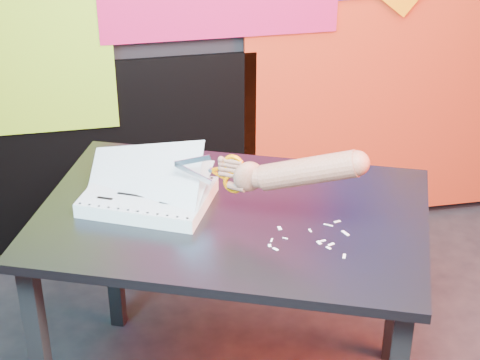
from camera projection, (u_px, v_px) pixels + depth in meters
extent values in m
cube|color=#BA3217|center=(429.00, 46.00, 3.40)|extent=(1.60, 0.02, 1.60)
cube|color=#93D925|center=(8.00, 12.00, 2.99)|extent=(0.75, 0.02, 1.00)
cube|color=black|center=(104.00, 158.00, 3.36)|extent=(1.30, 0.02, 0.85)
cube|color=#272727|center=(112.00, 245.00, 2.95)|extent=(0.06, 0.06, 0.72)
cube|color=#272727|center=(397.00, 276.00, 2.77)|extent=(0.06, 0.06, 0.72)
cube|color=#22232A|center=(232.00, 217.00, 2.40)|extent=(1.36, 1.14, 0.03)
cube|color=silver|center=(148.00, 197.00, 2.43)|extent=(0.45, 0.40, 0.04)
cube|color=white|center=(148.00, 191.00, 2.42)|extent=(0.45, 0.40, 0.00)
cube|color=white|center=(148.00, 189.00, 2.42)|extent=(0.43, 0.39, 0.11)
cube|color=white|center=(143.00, 180.00, 2.42)|extent=(0.39, 0.36, 0.19)
cylinder|color=black|center=(80.00, 203.00, 2.35)|extent=(0.01, 0.01, 0.00)
cylinder|color=black|center=(89.00, 205.00, 2.34)|extent=(0.01, 0.01, 0.00)
cylinder|color=black|center=(99.00, 206.00, 2.34)|extent=(0.01, 0.01, 0.00)
cylinder|color=black|center=(109.00, 207.00, 2.33)|extent=(0.01, 0.01, 0.00)
cylinder|color=black|center=(118.00, 209.00, 2.32)|extent=(0.01, 0.01, 0.00)
cylinder|color=black|center=(128.00, 210.00, 2.32)|extent=(0.01, 0.01, 0.00)
cylinder|color=black|center=(138.00, 211.00, 2.31)|extent=(0.01, 0.01, 0.00)
cylinder|color=black|center=(147.00, 213.00, 2.30)|extent=(0.01, 0.01, 0.00)
cylinder|color=black|center=(157.00, 214.00, 2.30)|extent=(0.01, 0.01, 0.00)
cylinder|color=black|center=(167.00, 215.00, 2.29)|extent=(0.01, 0.01, 0.00)
cylinder|color=black|center=(177.00, 217.00, 2.28)|extent=(0.01, 0.01, 0.00)
cylinder|color=black|center=(187.00, 218.00, 2.28)|extent=(0.01, 0.01, 0.00)
cylinder|color=black|center=(112.00, 165.00, 2.56)|extent=(0.01, 0.01, 0.00)
cylinder|color=black|center=(121.00, 167.00, 2.55)|extent=(0.01, 0.01, 0.00)
cylinder|color=black|center=(130.00, 168.00, 2.55)|extent=(0.01, 0.01, 0.00)
cylinder|color=black|center=(139.00, 169.00, 2.54)|extent=(0.01, 0.01, 0.00)
cylinder|color=black|center=(148.00, 170.00, 2.53)|extent=(0.01, 0.01, 0.00)
cylinder|color=black|center=(157.00, 171.00, 2.53)|extent=(0.01, 0.01, 0.00)
cylinder|color=black|center=(166.00, 172.00, 2.52)|extent=(0.01, 0.01, 0.00)
cylinder|color=black|center=(175.00, 173.00, 2.51)|extent=(0.01, 0.01, 0.00)
cylinder|color=black|center=(184.00, 174.00, 2.51)|extent=(0.01, 0.01, 0.00)
cylinder|color=black|center=(193.00, 176.00, 2.50)|extent=(0.01, 0.01, 0.00)
cylinder|color=black|center=(202.00, 177.00, 2.49)|extent=(0.01, 0.01, 0.00)
cylinder|color=black|center=(212.00, 178.00, 2.49)|extent=(0.01, 0.01, 0.00)
cube|color=black|center=(127.00, 179.00, 2.48)|extent=(0.07, 0.04, 0.00)
cube|color=black|center=(157.00, 186.00, 2.44)|extent=(0.05, 0.03, 0.00)
cube|color=black|center=(131.00, 195.00, 2.39)|extent=(0.08, 0.05, 0.00)
cube|color=black|center=(166.00, 203.00, 2.35)|extent=(0.04, 0.03, 0.00)
cube|color=black|center=(105.00, 198.00, 2.38)|extent=(0.05, 0.03, 0.00)
cube|color=silver|center=(192.00, 161.00, 2.32)|extent=(0.10, 0.06, 0.06)
cube|color=silver|center=(193.00, 173.00, 2.34)|extent=(0.10, 0.06, 0.06)
cylinder|color=silver|center=(211.00, 170.00, 2.32)|extent=(0.02, 0.02, 0.01)
cube|color=#D76700|center=(217.00, 174.00, 2.31)|extent=(0.04, 0.03, 0.02)
cube|color=#D76700|center=(217.00, 169.00, 2.31)|extent=(0.04, 0.03, 0.02)
torus|color=#D76700|center=(233.00, 165.00, 2.28)|extent=(0.06, 0.04, 0.06)
torus|color=#D76700|center=(233.00, 183.00, 2.31)|extent=(0.06, 0.04, 0.06)
ellipsoid|color=#9C5C4D|center=(249.00, 177.00, 2.28)|extent=(0.09, 0.05, 0.09)
cylinder|color=#9C5C4D|center=(233.00, 175.00, 2.30)|extent=(0.07, 0.05, 0.02)
cylinder|color=#9C5C4D|center=(233.00, 170.00, 2.29)|extent=(0.06, 0.05, 0.02)
cylinder|color=#9C5C4D|center=(233.00, 165.00, 2.28)|extent=(0.06, 0.05, 0.02)
cylinder|color=#9C5C4D|center=(233.00, 161.00, 2.28)|extent=(0.05, 0.04, 0.02)
cylinder|color=#9C5C4D|center=(237.00, 187.00, 2.30)|extent=(0.06, 0.06, 0.03)
cylinder|color=#9C5C4D|center=(264.00, 178.00, 2.27)|extent=(0.08, 0.08, 0.06)
cylinder|color=#9C5C4D|center=(309.00, 171.00, 2.21)|extent=(0.29, 0.21, 0.17)
sphere|color=#9C5C4D|center=(357.00, 163.00, 2.14)|extent=(0.07, 0.07, 0.07)
cube|color=white|center=(345.00, 233.00, 2.29)|extent=(0.02, 0.03, 0.00)
cube|color=white|center=(272.00, 240.00, 2.26)|extent=(0.01, 0.02, 0.00)
cube|color=white|center=(275.00, 249.00, 2.22)|extent=(0.02, 0.02, 0.00)
cube|color=white|center=(328.00, 225.00, 2.33)|extent=(0.03, 0.02, 0.00)
cube|color=white|center=(310.00, 230.00, 2.30)|extent=(0.01, 0.02, 0.00)
cube|color=white|center=(280.00, 228.00, 2.32)|extent=(0.01, 0.02, 0.00)
cube|color=white|center=(323.00, 241.00, 2.26)|extent=(0.02, 0.01, 0.00)
cube|color=white|center=(270.00, 245.00, 2.24)|extent=(0.01, 0.01, 0.00)
cube|color=white|center=(331.00, 244.00, 2.24)|extent=(0.02, 0.02, 0.00)
cube|color=white|center=(329.00, 248.00, 2.23)|extent=(0.01, 0.02, 0.00)
cube|color=white|center=(337.00, 221.00, 2.35)|extent=(0.02, 0.01, 0.00)
cube|color=white|center=(319.00, 243.00, 2.25)|extent=(0.01, 0.02, 0.00)
cube|color=white|center=(285.00, 238.00, 2.27)|extent=(0.02, 0.01, 0.00)
cube|color=white|center=(344.00, 256.00, 2.19)|extent=(0.02, 0.02, 0.00)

